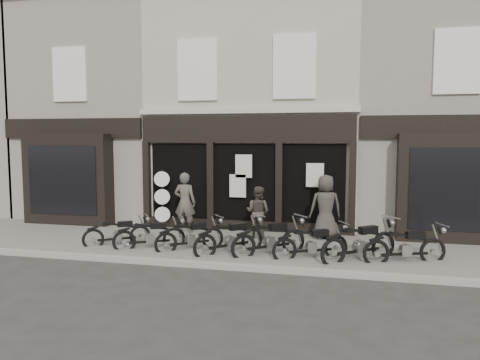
% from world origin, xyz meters
% --- Properties ---
extents(ground_plane, '(90.00, 90.00, 0.00)m').
position_xyz_m(ground_plane, '(0.00, 0.00, 0.00)').
color(ground_plane, '#2D2B28').
rests_on(ground_plane, ground).
extents(pavement, '(30.00, 4.20, 0.12)m').
position_xyz_m(pavement, '(0.00, 0.90, 0.06)').
color(pavement, '#67635B').
rests_on(pavement, ground_plane).
extents(kerb, '(30.00, 0.25, 0.13)m').
position_xyz_m(kerb, '(0.00, -1.25, 0.07)').
color(kerb, gray).
rests_on(kerb, ground_plane).
extents(central_building, '(7.30, 6.22, 8.34)m').
position_xyz_m(central_building, '(0.00, 5.95, 4.08)').
color(central_building, '#ADA794').
rests_on(central_building, ground).
extents(neighbour_left, '(5.60, 6.73, 8.34)m').
position_xyz_m(neighbour_left, '(-6.35, 5.90, 4.04)').
color(neighbour_left, gray).
rests_on(neighbour_left, ground).
extents(neighbour_right, '(5.60, 6.73, 8.34)m').
position_xyz_m(neighbour_right, '(6.35, 5.90, 4.04)').
color(neighbour_right, gray).
rests_on(neighbour_right, ground).
extents(motorcycle_0, '(1.69, 1.31, 0.93)m').
position_xyz_m(motorcycle_0, '(-3.12, 0.12, 0.37)').
color(motorcycle_0, black).
rests_on(motorcycle_0, ground).
extents(motorcycle_1, '(1.83, 1.24, 0.97)m').
position_xyz_m(motorcycle_1, '(-2.03, -0.05, 0.39)').
color(motorcycle_1, black).
rests_on(motorcycle_1, ground).
extents(motorcycle_2, '(1.69, 1.49, 0.97)m').
position_xyz_m(motorcycle_2, '(-0.88, 0.08, 0.39)').
color(motorcycle_2, black).
rests_on(motorcycle_2, ground).
extents(motorcycle_3, '(1.68, 1.76, 1.05)m').
position_xyz_m(motorcycle_3, '(0.27, -0.02, 0.42)').
color(motorcycle_3, black).
rests_on(motorcycle_3, ground).
extents(motorcycle_4, '(1.86, 1.66, 1.08)m').
position_xyz_m(motorcycle_4, '(1.34, 0.06, 0.43)').
color(motorcycle_4, black).
rests_on(motorcycle_4, ground).
extents(motorcycle_5, '(1.91, 1.20, 0.99)m').
position_xyz_m(motorcycle_5, '(2.45, -0.08, 0.40)').
color(motorcycle_5, black).
rests_on(motorcycle_5, ground).
extents(motorcycle_6, '(1.97, 1.74, 1.14)m').
position_xyz_m(motorcycle_6, '(3.66, -0.01, 0.45)').
color(motorcycle_6, black).
rests_on(motorcycle_6, ground).
extents(motorcycle_7, '(2.07, 1.05, 1.04)m').
position_xyz_m(motorcycle_7, '(4.77, 0.04, 0.41)').
color(motorcycle_7, black).
rests_on(motorcycle_7, ground).
extents(man_left, '(0.71, 0.47, 1.94)m').
position_xyz_m(man_left, '(-1.80, 2.14, 1.09)').
color(man_left, '#4C483F').
rests_on(man_left, pavement).
extents(man_centre, '(0.91, 0.79, 1.59)m').
position_xyz_m(man_centre, '(0.66, 1.85, 0.91)').
color(man_centre, '#3E3932').
rests_on(man_centre, pavement).
extents(man_right, '(1.09, 0.87, 1.95)m').
position_xyz_m(man_right, '(2.67, 2.20, 1.09)').
color(man_right, '#393530').
rests_on(man_right, pavement).
extents(advert_sign_post, '(0.49, 0.33, 2.11)m').
position_xyz_m(advert_sign_post, '(-2.74, 2.55, 1.03)').
color(advert_sign_post, black).
rests_on(advert_sign_post, ground).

